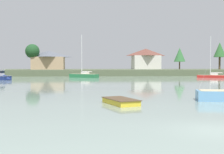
% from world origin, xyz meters
% --- Properties ---
extents(ground_plane, '(473.25, 473.25, 0.00)m').
position_xyz_m(ground_plane, '(0.00, 0.00, 0.00)').
color(ground_plane, gray).
extents(far_shore_bank, '(212.96, 46.42, 1.89)m').
position_xyz_m(far_shore_bank, '(0.00, 98.92, 0.95)').
color(far_shore_bank, '#4C563D').
rests_on(far_shore_bank, ground).
extents(sailboat_red, '(7.78, 5.59, 11.47)m').
position_xyz_m(sailboat_red, '(27.92, 60.64, 0.24)').
color(sailboat_red, '#B2231E').
rests_on(sailboat_red, ground).
extents(sailboat_green, '(7.93, 6.55, 12.14)m').
position_xyz_m(sailboat_green, '(-5.85, 65.49, 0.27)').
color(sailboat_green, '#236B3D').
rests_on(sailboat_green, ground).
extents(dinghy_yellow, '(2.86, 4.14, 0.62)m').
position_xyz_m(dinghy_yellow, '(-3.28, 9.84, 0.15)').
color(dinghy_yellow, gold).
rests_on(dinghy_yellow, ground).
extents(mooring_buoy_white, '(0.36, 0.36, 0.41)m').
position_xyz_m(mooring_buoy_white, '(31.02, 69.51, 0.06)').
color(mooring_buoy_white, white).
rests_on(mooring_buoy_white, ground).
extents(shore_tree_inland_c, '(4.42, 4.42, 10.02)m').
position_xyz_m(shore_tree_inland_c, '(44.31, 90.39, 9.09)').
color(shore_tree_inland_c, brown).
rests_on(shore_tree_inland_c, far_shore_bank).
extents(shore_tree_center, '(4.54, 4.54, 8.59)m').
position_xyz_m(shore_tree_center, '(32.30, 99.87, 7.67)').
color(shore_tree_center, brown).
rests_on(shore_tree_center, far_shore_bank).
extents(shore_tree_right, '(5.14, 5.14, 9.23)m').
position_xyz_m(shore_tree_right, '(-24.26, 95.41, 8.51)').
color(shore_tree_right, brown).
rests_on(shore_tree_right, far_shore_bank).
extents(cottage_near_water, '(12.60, 10.36, 7.02)m').
position_xyz_m(cottage_near_water, '(-18.92, 98.93, 5.52)').
color(cottage_near_water, tan).
rests_on(cottage_near_water, far_shore_bank).
extents(cottage_behind_trees, '(12.07, 9.59, 8.68)m').
position_xyz_m(cottage_behind_trees, '(20.59, 108.90, 6.39)').
color(cottage_behind_trees, silver).
rests_on(cottage_behind_trees, far_shore_bank).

